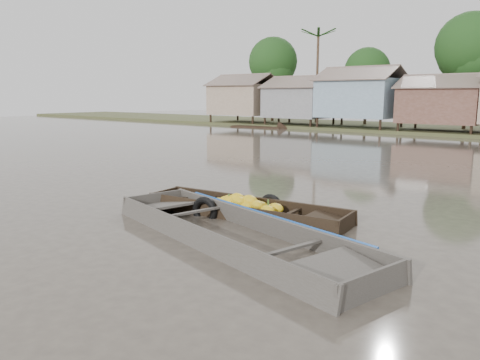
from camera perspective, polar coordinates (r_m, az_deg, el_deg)
The scene contains 3 objects.
ground at distance 11.08m, azimuth -0.32°, elevation -5.28°, with size 120.00×120.00×0.00m, color #463E36.
banana_boat at distance 11.76m, azimuth 0.21°, elevation -3.61°, with size 5.50×1.88×0.77m.
viewer_boat at distance 9.74m, azimuth -0.66°, elevation -7.17°, with size 7.34×3.48×0.57m.
Camera 1 is at (6.73, -8.28, 2.98)m, focal length 35.00 mm.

